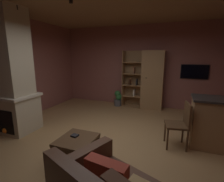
% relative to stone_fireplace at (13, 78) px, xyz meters
% --- Properties ---
extents(floor, '(5.63, 6.04, 0.02)m').
position_rel_stone_fireplace_xyz_m(floor, '(2.26, 0.18, -1.31)').
color(floor, '#A37A4C').
rests_on(floor, ground).
extents(wall_back, '(5.75, 0.06, 2.88)m').
position_rel_stone_fireplace_xyz_m(wall_back, '(2.26, 3.23, 0.14)').
color(wall_back, '#8E544C').
rests_on(wall_back, ground).
extents(wall_left, '(0.06, 6.04, 2.88)m').
position_rel_stone_fireplace_xyz_m(wall_left, '(-0.58, 0.18, 0.14)').
color(wall_left, '#8E544C').
rests_on(wall_left, ground).
extents(window_pane_back, '(0.59, 0.01, 0.81)m').
position_rel_stone_fireplace_xyz_m(window_pane_back, '(2.04, 3.19, -0.00)').
color(window_pane_back, white).
extents(stone_fireplace, '(0.92, 0.82, 2.88)m').
position_rel_stone_fireplace_xyz_m(stone_fireplace, '(0.00, 0.00, 0.00)').
color(stone_fireplace, '#BCAD8E').
rests_on(stone_fireplace, ground).
extents(bookshelf_cabinet, '(1.40, 0.41, 1.99)m').
position_rel_stone_fireplace_xyz_m(bookshelf_cabinet, '(2.75, 2.95, -0.32)').
color(bookshelf_cabinet, '#997047').
rests_on(bookshelf_cabinet, ground).
extents(coffee_table, '(0.60, 0.66, 0.42)m').
position_rel_stone_fireplace_xyz_m(coffee_table, '(2.03, -0.54, -0.97)').
color(coffee_table, '#4C331E').
rests_on(coffee_table, ground).
extents(table_book_0, '(0.13, 0.11, 0.03)m').
position_rel_stone_fireplace_xyz_m(table_book_0, '(1.96, -0.48, -0.87)').
color(table_book_0, black).
rests_on(table_book_0, coffee_table).
extents(dining_chair, '(0.49, 0.49, 0.92)m').
position_rel_stone_fireplace_xyz_m(dining_chair, '(3.72, 0.58, -0.77)').
color(dining_chair, '#4C331E').
rests_on(dining_chair, ground).
extents(potted_floor_plant, '(0.29, 0.29, 0.56)m').
position_rel_stone_fireplace_xyz_m(potted_floor_plant, '(1.65, 2.85, -1.03)').
color(potted_floor_plant, '#4C4C51').
rests_on(potted_floor_plant, ground).
extents(wall_mounted_tv, '(0.83, 0.06, 0.46)m').
position_rel_stone_fireplace_xyz_m(wall_mounted_tv, '(4.13, 3.16, 0.01)').
color(wall_mounted_tv, black).
extents(track_light_spot_0, '(0.07, 0.07, 0.09)m').
position_rel_stone_fireplace_xyz_m(track_light_spot_0, '(0.32, 0.02, 1.50)').
color(track_light_spot_0, black).
extents(track_light_spot_1, '(0.07, 0.07, 0.09)m').
position_rel_stone_fireplace_xyz_m(track_light_spot_1, '(1.65, 0.05, 1.50)').
color(track_light_spot_1, black).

